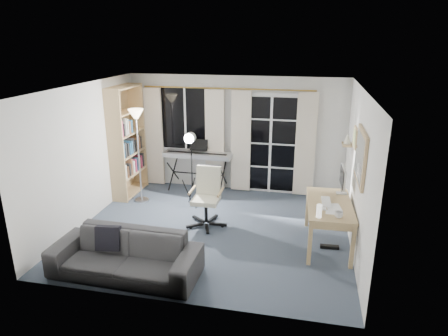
{
  "coord_description": "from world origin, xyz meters",
  "views": [
    {
      "loc": [
        1.47,
        -5.96,
        3.15
      ],
      "look_at": [
        0.12,
        0.35,
        1.0
      ],
      "focal_mm": 32.0,
      "sensor_mm": 36.0,
      "label": 1
    }
  ],
  "objects_px": {
    "torchiere_lamp": "(137,128)",
    "keyboard_piano": "(197,156)",
    "monitor": "(343,178)",
    "office_chair": "(207,191)",
    "desk": "(329,209)",
    "sofa": "(124,248)",
    "studio_light": "(190,147)",
    "bookshelf": "(125,144)",
    "mug": "(339,214)"
  },
  "relations": [
    {
      "from": "studio_light",
      "to": "monitor",
      "type": "xyz_separation_m",
      "value": [
        2.7,
        -0.54,
        -0.22
      ]
    },
    {
      "from": "bookshelf",
      "to": "office_chair",
      "type": "distance_m",
      "value": 2.27
    },
    {
      "from": "mug",
      "to": "monitor",
      "type": "bearing_deg",
      "value": 84.19
    },
    {
      "from": "torchiere_lamp",
      "to": "monitor",
      "type": "height_order",
      "value": "torchiere_lamp"
    },
    {
      "from": "office_chair",
      "to": "studio_light",
      "type": "bearing_deg",
      "value": 127.31
    },
    {
      "from": "mug",
      "to": "sofa",
      "type": "height_order",
      "value": "mug"
    },
    {
      "from": "sofa",
      "to": "torchiere_lamp",
      "type": "bearing_deg",
      "value": 110.18
    },
    {
      "from": "bookshelf",
      "to": "studio_light",
      "type": "distance_m",
      "value": 1.57
    },
    {
      "from": "sofa",
      "to": "office_chair",
      "type": "bearing_deg",
      "value": 70.02
    },
    {
      "from": "studio_light",
      "to": "torchiere_lamp",
      "type": "bearing_deg",
      "value": 179.17
    },
    {
      "from": "torchiere_lamp",
      "to": "office_chair",
      "type": "xyz_separation_m",
      "value": [
        1.54,
        -0.69,
        -0.88
      ]
    },
    {
      "from": "studio_light",
      "to": "mug",
      "type": "height_order",
      "value": "studio_light"
    },
    {
      "from": "office_chair",
      "to": "mug",
      "type": "distance_m",
      "value": 2.31
    },
    {
      "from": "keyboard_piano",
      "to": "office_chair",
      "type": "relative_size",
      "value": 1.39
    },
    {
      "from": "torchiere_lamp",
      "to": "keyboard_piano",
      "type": "bearing_deg",
      "value": 38.38
    },
    {
      "from": "mug",
      "to": "office_chair",
      "type": "bearing_deg",
      "value": 157.61
    },
    {
      "from": "desk",
      "to": "mug",
      "type": "relative_size",
      "value": 11.6
    },
    {
      "from": "keyboard_piano",
      "to": "studio_light",
      "type": "relative_size",
      "value": 0.95
    },
    {
      "from": "mug",
      "to": "bookshelf",
      "type": "bearing_deg",
      "value": 155.32
    },
    {
      "from": "keyboard_piano",
      "to": "mug",
      "type": "distance_m",
      "value": 3.57
    },
    {
      "from": "keyboard_piano",
      "to": "sofa",
      "type": "relative_size",
      "value": 0.69
    },
    {
      "from": "desk",
      "to": "monitor",
      "type": "xyz_separation_m",
      "value": [
        0.2,
        0.45,
        0.36
      ]
    },
    {
      "from": "desk",
      "to": "sofa",
      "type": "distance_m",
      "value": 3.09
    },
    {
      "from": "bookshelf",
      "to": "desk",
      "type": "xyz_separation_m",
      "value": [
        4.01,
        -1.39,
        -0.43
      ]
    },
    {
      "from": "office_chair",
      "to": "monitor",
      "type": "distance_m",
      "value": 2.26
    },
    {
      "from": "torchiere_lamp",
      "to": "studio_light",
      "type": "bearing_deg",
      "value": -4.07
    },
    {
      "from": "studio_light",
      "to": "mug",
      "type": "distance_m",
      "value": 3.03
    },
    {
      "from": "mug",
      "to": "studio_light",
      "type": "bearing_deg",
      "value": 150.23
    },
    {
      "from": "desk",
      "to": "monitor",
      "type": "relative_size",
      "value": 2.64
    },
    {
      "from": "keyboard_piano",
      "to": "sofa",
      "type": "xyz_separation_m",
      "value": [
        -0.13,
        -3.25,
        -0.38
      ]
    },
    {
      "from": "bookshelf",
      "to": "mug",
      "type": "xyz_separation_m",
      "value": [
        4.11,
        -1.89,
        -0.29
      ]
    },
    {
      "from": "torchiere_lamp",
      "to": "monitor",
      "type": "relative_size",
      "value": 3.6
    },
    {
      "from": "torchiere_lamp",
      "to": "mug",
      "type": "xyz_separation_m",
      "value": [
        3.67,
        -1.56,
        -0.72
      ]
    },
    {
      "from": "torchiere_lamp",
      "to": "bookshelf",
      "type": "bearing_deg",
      "value": 143.44
    },
    {
      "from": "desk",
      "to": "sofa",
      "type": "xyz_separation_m",
      "value": [
        -2.74,
        -1.42,
        -0.23
      ]
    },
    {
      "from": "monitor",
      "to": "torchiere_lamp",
      "type": "bearing_deg",
      "value": 168.47
    },
    {
      "from": "office_chair",
      "to": "mug",
      "type": "relative_size",
      "value": 8.76
    },
    {
      "from": "bookshelf",
      "to": "monitor",
      "type": "height_order",
      "value": "bookshelf"
    },
    {
      "from": "studio_light",
      "to": "office_chair",
      "type": "relative_size",
      "value": 1.47
    },
    {
      "from": "torchiere_lamp",
      "to": "sofa",
      "type": "xyz_separation_m",
      "value": [
        0.83,
        -2.48,
        -1.09
      ]
    },
    {
      "from": "torchiere_lamp",
      "to": "mug",
      "type": "distance_m",
      "value": 4.06
    },
    {
      "from": "keyboard_piano",
      "to": "mug",
      "type": "xyz_separation_m",
      "value": [
        2.71,
        -2.33,
        -0.01
      ]
    },
    {
      "from": "bookshelf",
      "to": "sofa",
      "type": "xyz_separation_m",
      "value": [
        1.27,
        -2.81,
        -0.66
      ]
    },
    {
      "from": "monitor",
      "to": "mug",
      "type": "height_order",
      "value": "monitor"
    },
    {
      "from": "office_chair",
      "to": "desk",
      "type": "distance_m",
      "value": 2.06
    },
    {
      "from": "bookshelf",
      "to": "keyboard_piano",
      "type": "relative_size",
      "value": 1.56
    },
    {
      "from": "bookshelf",
      "to": "office_chair",
      "type": "relative_size",
      "value": 2.18
    },
    {
      "from": "torchiere_lamp",
      "to": "monitor",
      "type": "xyz_separation_m",
      "value": [
        3.77,
        -0.61,
        -0.5
      ]
    },
    {
      "from": "office_chair",
      "to": "sofa",
      "type": "bearing_deg",
      "value": -112.04
    },
    {
      "from": "desk",
      "to": "office_chair",
      "type": "bearing_deg",
      "value": 167.21
    }
  ]
}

